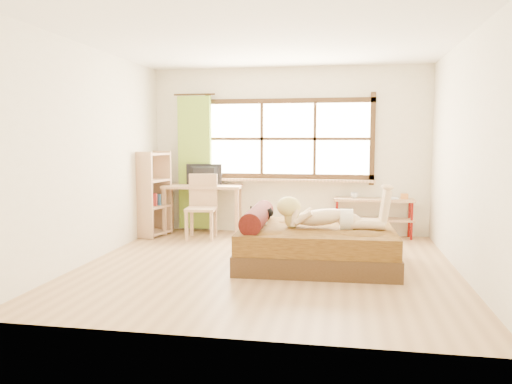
% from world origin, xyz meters
% --- Properties ---
extents(floor, '(4.50, 4.50, 0.00)m').
position_xyz_m(floor, '(0.00, 0.00, 0.00)').
color(floor, '#9E754C').
rests_on(floor, ground).
extents(ceiling, '(4.50, 4.50, 0.00)m').
position_xyz_m(ceiling, '(0.00, 0.00, 2.70)').
color(ceiling, white).
rests_on(ceiling, wall_back).
extents(wall_back, '(4.50, 0.00, 4.50)m').
position_xyz_m(wall_back, '(0.00, 2.25, 1.35)').
color(wall_back, silver).
rests_on(wall_back, floor).
extents(wall_front, '(4.50, 0.00, 4.50)m').
position_xyz_m(wall_front, '(0.00, -2.25, 1.35)').
color(wall_front, silver).
rests_on(wall_front, floor).
extents(wall_left, '(0.00, 4.50, 4.50)m').
position_xyz_m(wall_left, '(-2.25, 0.00, 1.35)').
color(wall_left, silver).
rests_on(wall_left, floor).
extents(wall_right, '(0.00, 4.50, 4.50)m').
position_xyz_m(wall_right, '(2.25, 0.00, 1.35)').
color(wall_right, silver).
rests_on(wall_right, floor).
extents(window, '(2.80, 0.16, 1.46)m').
position_xyz_m(window, '(0.00, 2.22, 1.51)').
color(window, '#FFEDBF').
rests_on(window, wall_back).
extents(curtain, '(0.55, 0.10, 2.20)m').
position_xyz_m(curtain, '(-1.55, 2.13, 1.15)').
color(curtain, olive).
rests_on(curtain, wall_back).
extents(bed, '(1.93, 1.57, 0.72)m').
position_xyz_m(bed, '(0.54, 0.19, 0.26)').
color(bed, '#301D0E').
rests_on(bed, floor).
extents(woman, '(1.33, 0.42, 0.57)m').
position_xyz_m(woman, '(0.74, 0.14, 0.75)').
color(woman, beige).
rests_on(woman, bed).
extents(kitten, '(0.29, 0.12, 0.23)m').
position_xyz_m(kitten, '(-0.13, 0.29, 0.58)').
color(kitten, black).
rests_on(kitten, bed).
extents(desk, '(1.33, 0.71, 0.80)m').
position_xyz_m(desk, '(-1.37, 1.95, 0.69)').
color(desk, '#9F7F56').
rests_on(desk, floor).
extents(monitor, '(0.59, 0.14, 0.34)m').
position_xyz_m(monitor, '(-1.37, 2.00, 0.97)').
color(monitor, black).
rests_on(monitor, desk).
extents(chair, '(0.49, 0.49, 1.00)m').
position_xyz_m(chair, '(-1.28, 1.59, 0.56)').
color(chair, '#9F7F56').
rests_on(chair, floor).
extents(pipe_shelf, '(1.25, 0.35, 0.70)m').
position_xyz_m(pipe_shelf, '(1.39, 2.07, 0.45)').
color(pipe_shelf, '#9F7F56').
rests_on(pipe_shelf, floor).
extents(cup, '(0.12, 0.12, 0.09)m').
position_xyz_m(cup, '(1.07, 2.07, 0.66)').
color(cup, gray).
rests_on(cup, pipe_shelf).
extents(book, '(0.18, 0.24, 0.02)m').
position_xyz_m(book, '(1.57, 2.07, 0.63)').
color(book, gray).
rests_on(book, pipe_shelf).
extents(bookshelf, '(0.44, 0.64, 1.34)m').
position_xyz_m(bookshelf, '(-2.08, 1.58, 0.68)').
color(bookshelf, '#9F7F56').
rests_on(bookshelf, floor).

